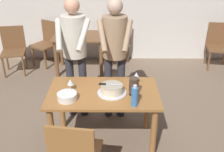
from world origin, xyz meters
TOP-DOWN VIEW (x-y plane):
  - ground_plane at (0.00, 0.00)m, footprint 14.00×14.00m
  - main_dining_table at (0.00, 0.00)m, footprint 1.31×0.77m
  - cake_on_platter at (0.10, -0.04)m, footprint 0.34×0.34m
  - cake_knife at (0.03, -0.03)m, footprint 0.27×0.04m
  - plate_stack at (-0.40, -0.18)m, footprint 0.22×0.22m
  - wine_glass_near at (0.40, 0.22)m, footprint 0.08×0.08m
  - wine_glass_far at (-0.39, 0.04)m, footprint 0.08×0.08m
  - water_bottle at (0.35, -0.30)m, footprint 0.07×0.07m
  - hurricane_lamp at (0.35, -0.07)m, footprint 0.11×0.11m
  - person_cutting_cake at (0.14, 0.60)m, footprint 0.47×0.55m
  - person_standing_beside at (-0.40, 0.63)m, footprint 0.47×0.56m
  - background_table at (-0.54, 2.17)m, footprint 1.00×0.70m
  - background_chair_0 at (-1.83, 2.13)m, footprint 0.51×0.51m
  - background_chair_1 at (-1.27, 2.54)m, footprint 0.61×0.61m
  - background_chair_2 at (0.26, 2.47)m, footprint 0.59×0.59m
  - background_chair_3 at (2.24, 2.40)m, footprint 0.50×0.50m

SIDE VIEW (x-z plane):
  - ground_plane at x=0.00m, z-range 0.00..0.00m
  - background_chair_0 at x=-1.83m, z-range 0.04..0.94m
  - background_chair_1 at x=-1.27m, z-range 0.04..0.94m
  - background_chair_2 at x=0.26m, z-range 0.04..0.94m
  - background_chair_3 at x=2.24m, z-range 0.04..0.94m
  - background_table at x=-0.54m, z-range 0.21..0.95m
  - main_dining_table at x=0.00m, z-range 0.24..0.99m
  - plate_stack at x=-0.40m, z-range 0.75..0.83m
  - cake_on_platter at x=0.10m, z-range 0.75..0.86m
  - wine_glass_near at x=0.40m, z-range 0.78..0.92m
  - wine_glass_far at x=-0.39m, z-range 0.78..0.92m
  - hurricane_lamp at x=0.35m, z-range 0.75..0.96m
  - water_bottle at x=0.35m, z-range 0.74..0.99m
  - cake_knife at x=0.03m, z-range 0.86..0.88m
  - person_cutting_cake at x=0.14m, z-range 0.22..1.94m
  - person_standing_beside at x=-0.40m, z-range 0.22..1.94m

